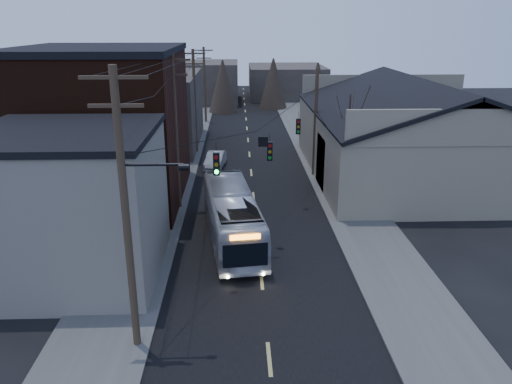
# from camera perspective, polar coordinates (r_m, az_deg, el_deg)

# --- Properties ---
(road_surface) EXTENTS (9.00, 110.00, 0.02)m
(road_surface) POSITION_cam_1_polar(r_m,az_deg,el_deg) (44.93, -0.69, 3.69)
(road_surface) COLOR black
(road_surface) RESTS_ON ground
(sidewalk_left) EXTENTS (4.00, 110.00, 0.12)m
(sidewalk_left) POSITION_cam_1_polar(r_m,az_deg,el_deg) (45.23, -8.97, 3.62)
(sidewalk_left) COLOR #474744
(sidewalk_left) RESTS_ON ground
(sidewalk_right) EXTENTS (4.00, 110.00, 0.12)m
(sidewalk_right) POSITION_cam_1_polar(r_m,az_deg,el_deg) (45.53, 7.53, 3.80)
(sidewalk_right) COLOR #474744
(sidewalk_right) RESTS_ON ground
(building_clapboard) EXTENTS (8.00, 8.00, 7.00)m
(building_clapboard) POSITION_cam_1_polar(r_m,az_deg,el_deg) (25.12, -20.43, -1.60)
(building_clapboard) COLOR slate
(building_clapboard) RESTS_ON ground
(building_brick) EXTENTS (10.00, 12.00, 10.00)m
(building_brick) POSITION_cam_1_polar(r_m,az_deg,el_deg) (35.19, -16.92, 6.96)
(building_brick) COLOR black
(building_brick) RESTS_ON ground
(building_left_far) EXTENTS (9.00, 14.00, 7.00)m
(building_left_far) POSITION_cam_1_polar(r_m,az_deg,el_deg) (50.75, -11.81, 9.09)
(building_left_far) COLOR #37302C
(building_left_far) RESTS_ON ground
(warehouse) EXTENTS (16.16, 20.60, 7.73)m
(warehouse) POSITION_cam_1_polar(r_m,az_deg,el_deg) (41.84, 17.66, 5.45)
(warehouse) COLOR gray
(warehouse) RESTS_ON ground
(building_far_left) EXTENTS (10.00, 12.00, 6.00)m
(building_far_left) POSITION_cam_1_polar(r_m,az_deg,el_deg) (78.99, -5.82, 12.40)
(building_far_left) COLOR #37302C
(building_far_left) RESTS_ON ground
(building_far_right) EXTENTS (12.00, 14.00, 5.00)m
(building_far_right) POSITION_cam_1_polar(r_m,az_deg,el_deg) (84.25, 3.47, 12.51)
(building_far_right) COLOR #37302C
(building_far_right) RESTS_ON ground
(bare_tree) EXTENTS (0.40, 0.40, 7.20)m
(bare_tree) POSITION_cam_1_polar(r_m,az_deg,el_deg) (35.16, 10.40, 5.11)
(bare_tree) COLOR black
(bare_tree) RESTS_ON ground
(utility_lines) EXTENTS (11.24, 45.28, 10.50)m
(utility_lines) POSITION_cam_1_polar(r_m,az_deg,el_deg) (38.16, -5.23, 8.50)
(utility_lines) COLOR #382B1E
(utility_lines) RESTS_ON ground
(bus) EXTENTS (3.76, 10.71, 2.92)m
(bus) POSITION_cam_1_polar(r_m,az_deg,el_deg) (28.04, -2.74, -2.73)
(bus) COLOR #AFB3BC
(bus) RESTS_ON ground
(parked_car) EXTENTS (1.89, 4.11, 1.30)m
(parked_car) POSITION_cam_1_polar(r_m,az_deg,el_deg) (42.63, -4.66, 3.68)
(parked_car) COLOR #A4A6AC
(parked_car) RESTS_ON ground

